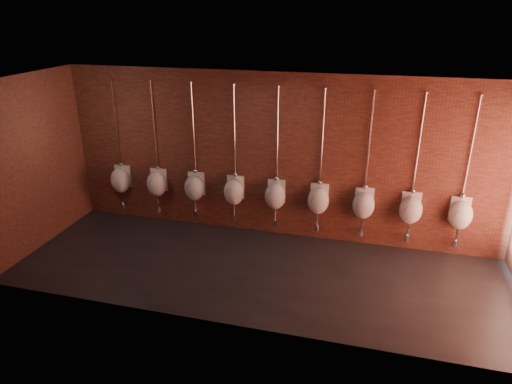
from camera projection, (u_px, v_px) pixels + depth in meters
The scene contains 11 objects.
ground at pixel (258, 271), 7.95m from camera, with size 8.50×8.50×0.00m, color black.
room_shell at pixel (258, 161), 7.18m from camera, with size 8.54×3.04×3.22m.
urinal_0 at pixel (120, 180), 9.61m from camera, with size 0.42×0.37×2.72m.
urinal_1 at pixel (157, 183), 9.42m from camera, with size 0.42×0.37×2.72m.
urinal_2 at pixel (194, 187), 9.22m from camera, with size 0.42×0.37×2.72m.
urinal_3 at pixel (234, 191), 9.02m from camera, with size 0.42×0.37×2.72m.
urinal_4 at pixel (275, 195), 8.82m from camera, with size 0.42×0.37×2.72m.
urinal_5 at pixel (318, 200), 8.63m from camera, with size 0.42×0.37×2.72m.
urinal_6 at pixel (363, 204), 8.43m from camera, with size 0.42×0.37×2.72m.
urinal_7 at pixel (411, 209), 8.23m from camera, with size 0.42×0.37×2.72m.
urinal_8 at pixel (460, 214), 8.04m from camera, with size 0.42×0.37×2.72m.
Camera 1 is at (1.71, -6.61, 4.29)m, focal length 32.00 mm.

